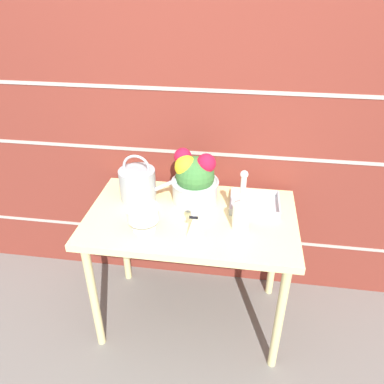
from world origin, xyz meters
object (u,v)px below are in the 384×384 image
at_px(watering_can, 138,184).
at_px(glass_decanter, 241,211).
at_px(crystal_pedestal_bowl, 143,215).
at_px(wire_tray, 254,204).
at_px(flower_planter, 194,179).
at_px(figurine_vase, 194,223).

height_order(watering_can, glass_decanter, glass_decanter).
bearing_deg(crystal_pedestal_bowl, wire_tray, 27.82).
distance_m(watering_can, wire_tray, 0.63).
bearing_deg(glass_decanter, watering_can, 160.57).
bearing_deg(watering_can, wire_tray, 1.54).
bearing_deg(wire_tray, watering_can, -178.46).
bearing_deg(watering_can, flower_planter, 4.35).
relative_size(flower_planter, glass_decanter, 0.92).
xyz_separation_m(crystal_pedestal_bowl, flower_planter, (0.20, 0.29, 0.05)).
bearing_deg(crystal_pedestal_bowl, flower_planter, 54.45).
xyz_separation_m(watering_can, crystal_pedestal_bowl, (0.09, -0.26, -0.01)).
distance_m(crystal_pedestal_bowl, flower_planter, 0.35).
bearing_deg(glass_decanter, flower_planter, 139.62).
distance_m(figurine_vase, wire_tray, 0.42).
relative_size(watering_can, figurine_vase, 1.82).
distance_m(crystal_pedestal_bowl, figurine_vase, 0.25).
distance_m(flower_planter, wire_tray, 0.35).
bearing_deg(wire_tray, glass_decanter, -107.94).
height_order(crystal_pedestal_bowl, flower_planter, flower_planter).
distance_m(watering_can, glass_decanter, 0.59).
height_order(glass_decanter, figurine_vase, glass_decanter).
bearing_deg(flower_planter, watering_can, -175.65).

